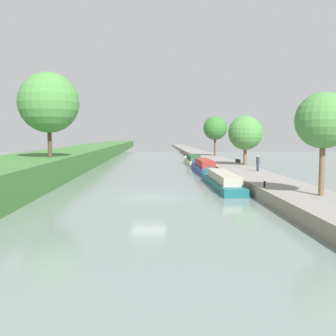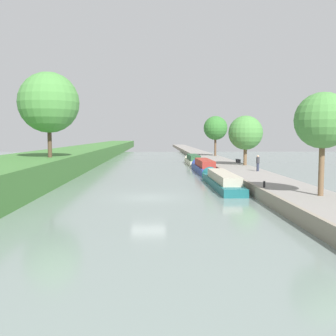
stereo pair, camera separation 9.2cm
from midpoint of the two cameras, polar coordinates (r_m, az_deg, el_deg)
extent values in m
plane|color=slate|center=(28.78, -2.91, -4.30)|extent=(160.00, 160.00, 0.00)
cube|color=gray|center=(30.29, 16.57, -3.24)|extent=(4.27, 260.00, 0.84)
cube|color=gray|center=(29.64, 12.43, -3.27)|extent=(0.25, 260.00, 0.89)
cube|color=#195B60|center=(34.76, 7.78, -2.24)|extent=(1.84, 12.50, 0.64)
cube|color=#B2A893|center=(34.07, 7.97, -1.24)|extent=(1.51, 8.75, 0.71)
cone|color=#195B60|center=(41.44, 6.18, -1.10)|extent=(1.75, 1.10, 1.75)
cube|color=#283D93|center=(48.71, 5.17, -0.14)|extent=(1.87, 11.76, 0.76)
cube|color=maroon|center=(48.06, 5.26, 0.74)|extent=(1.54, 8.23, 0.83)
cone|color=#283D93|center=(55.08, 4.33, 0.43)|extent=(1.78, 1.12, 1.78)
cube|color=beige|center=(61.62, 3.58, 0.89)|extent=(1.81, 10.88, 0.75)
cube|color=#234C2D|center=(61.03, 3.63, 1.57)|extent=(1.48, 7.61, 0.78)
cone|color=beige|center=(67.56, 3.08, 1.23)|extent=(1.72, 1.09, 1.72)
cylinder|color=brown|center=(25.69, 21.39, 0.28)|extent=(0.34, 0.34, 3.66)
sphere|color=#47843D|center=(25.64, 21.58, 6.46)|extent=(3.42, 3.42, 3.42)
cylinder|color=brown|center=(49.50, 11.09, 2.06)|extent=(0.42, 0.42, 2.86)
sphere|color=#47843D|center=(49.45, 11.13, 5.05)|extent=(4.22, 4.22, 4.22)
cylinder|color=brown|center=(71.24, 6.81, 3.31)|extent=(0.38, 0.38, 3.84)
sphere|color=#33702D|center=(71.23, 6.83, 5.80)|extent=(4.27, 4.27, 4.27)
cylinder|color=#4C3828|center=(40.49, -16.90, 4.15)|extent=(0.40, 0.40, 3.76)
sphere|color=#47843D|center=(40.61, -17.02, 9.10)|extent=(5.93, 5.93, 5.93)
cylinder|color=#282D42|center=(41.53, 12.86, 0.12)|extent=(0.26, 0.26, 0.82)
cylinder|color=#333338|center=(41.48, 12.88, 1.11)|extent=(0.34, 0.34, 0.62)
sphere|color=tan|center=(41.46, 12.89, 1.69)|extent=(0.22, 0.22, 0.22)
cylinder|color=black|center=(28.68, 13.79, -2.31)|extent=(0.16, 0.16, 0.45)
cylinder|color=black|center=(68.09, 4.55, 1.83)|extent=(0.16, 0.16, 0.45)
cube|color=#333338|center=(53.34, 10.22, 0.94)|extent=(0.40, 0.08, 0.41)
cube|color=#333338|center=(54.51, 9.95, 1.03)|extent=(0.40, 0.08, 0.41)
cube|color=#38383D|center=(53.91, 10.09, 1.24)|extent=(0.44, 1.50, 0.06)
camera|label=1|loc=(0.05, -90.06, -0.01)|focal=41.91mm
camera|label=2|loc=(0.05, 89.94, 0.01)|focal=41.91mm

